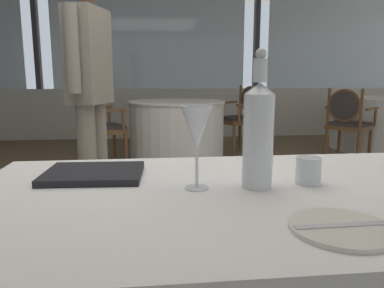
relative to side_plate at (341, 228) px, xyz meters
The scene contains 14 objects.
ground_plane 1.53m from the side_plate, 106.03° to the left, with size 15.56×15.56×0.00m, color #756047.
window_wall_far 5.80m from the side_plate, 93.65° to the left, with size 11.62×0.14×2.84m.
side_plate is the anchor object (origin of this frame).
butter_knife 0.01m from the side_plate, ahead, with size 0.19×0.02×0.00m, color silver.
water_bottle 0.34m from the side_plate, 105.40° to the left, with size 0.08×0.08×0.37m.
wine_glass 0.42m from the side_plate, 129.25° to the left, with size 0.08×0.08×0.22m.
water_tumbler 0.32m from the side_plate, 77.55° to the left, with size 0.07×0.07×0.07m, color white.
menu_book 0.70m from the side_plate, 139.87° to the left, with size 0.28×0.22×0.02m, color black.
background_table_0 5.28m from the side_plate, 56.44° to the left, with size 1.29×1.29×0.75m.
dining_chair_0_0 4.26m from the side_plate, 60.68° to the left, with size 0.65×0.66×0.91m.
background_table_2 3.95m from the side_plate, 90.76° to the left, with size 1.21×1.21×0.75m.
dining_chair_2_0 3.66m from the side_plate, 105.90° to the left, with size 0.61×0.64×0.99m.
dining_chair_2_1 4.44m from the side_plate, 78.41° to the left, with size 0.61×0.64×0.93m.
diner_person_0 2.19m from the side_plate, 111.28° to the left, with size 0.30×0.51×1.76m.
Camera 1 is at (0.01, -1.91, 1.05)m, focal length 34.28 mm.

